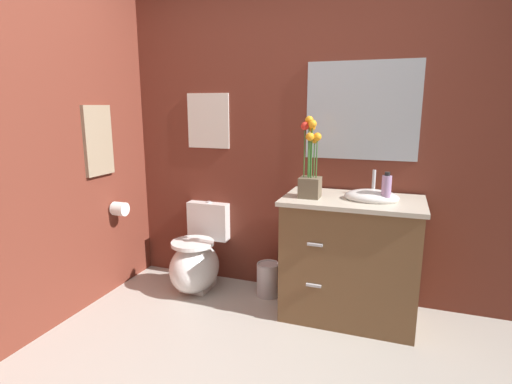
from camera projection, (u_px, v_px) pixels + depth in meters
wall_back at (327, 138)px, 3.02m from camera, size 4.43×0.05×2.50m
wall_left at (39, 144)px, 2.55m from camera, size 0.05×4.31×2.50m
toilet at (197, 261)px, 3.28m from camera, size 0.38×0.59×0.69m
vanity_cabinet at (350, 257)px, 2.81m from camera, size 0.94×0.56×1.05m
flower_vase at (310, 169)px, 2.72m from camera, size 0.14×0.14×0.55m
soap_bottle at (386, 189)px, 2.57m from camera, size 0.06×0.06×0.20m
trash_bin at (268, 279)px, 3.18m from camera, size 0.18×0.18×0.27m
wall_poster at (208, 121)px, 3.29m from camera, size 0.37×0.01×0.45m
wall_mirror at (362, 111)px, 2.87m from camera, size 0.80×0.01×0.70m
hanging_towel at (98, 141)px, 2.99m from camera, size 0.03×0.28×0.52m
toilet_paper_roll at (120, 209)px, 3.20m from camera, size 0.11×0.11×0.11m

